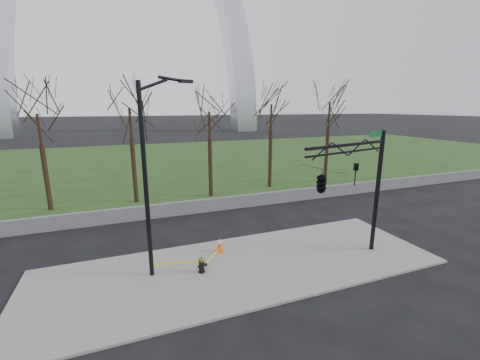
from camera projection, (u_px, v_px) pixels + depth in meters
name	position (u px, v px, depth m)	size (l,w,h in m)	color
ground	(243.00, 268.00, 13.92)	(500.00, 500.00, 0.00)	black
sidewalk	(243.00, 267.00, 13.91)	(18.00, 6.00, 0.10)	slate
grass_strip	(160.00, 161.00, 41.14)	(120.00, 40.00, 0.06)	#253915
guardrail	(200.00, 206.00, 21.07)	(60.00, 0.30, 0.90)	#59595B
tree_row	(133.00, 150.00, 22.52)	(38.21, 4.00, 7.97)	black
fire_hydrant	(202.00, 265.00, 13.28)	(0.45, 0.30, 0.73)	black
traffic_cone	(220.00, 244.00, 15.19)	(0.38, 0.38, 0.72)	#F9580D
street_light	(150.00, 168.00, 12.24)	(2.31, 0.94, 8.21)	black
traffic_signal_mast	(334.00, 178.00, 12.83)	(4.98, 2.54, 6.00)	black
caution_tape	(195.00, 260.00, 13.70)	(3.34, 1.61, 0.39)	#FFEF0D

